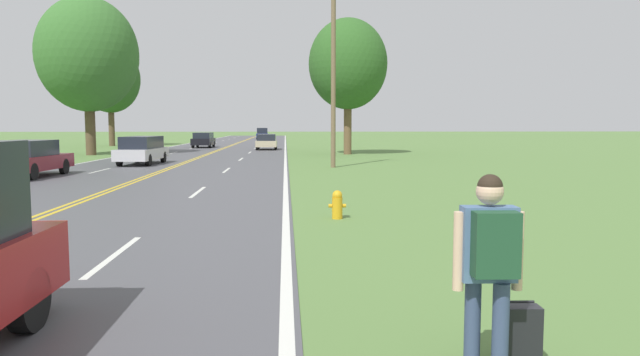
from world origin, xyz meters
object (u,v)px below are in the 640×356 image
(car_champagne_hatchback_mid_far, at_px, (267,141))
(tree_right_cluster, at_px, (88,55))
(fire_hydrant, at_px, (337,204))
(tree_left_verge, at_px, (110,79))
(suitcase, at_px, (518,338))
(car_maroon_sedan_approaching, at_px, (27,158))
(car_black_hatchback_receding, at_px, (203,140))
(car_dark_blue_van_distant, at_px, (262,133))
(hitchhiker_person, at_px, (490,255))
(car_silver_van_mid_near, at_px, (142,149))
(tree_behind_sign, at_px, (348,64))

(car_champagne_hatchback_mid_far, bearing_deg, tree_right_cluster, -55.21)
(fire_hydrant, distance_m, tree_left_verge, 52.73)
(suitcase, height_order, car_maroon_sedan_approaching, car_maroon_sedan_approaching)
(car_black_hatchback_receding, xyz_separation_m, car_dark_blue_van_distant, (4.39, 33.75, 0.14))
(hitchhiker_person, bearing_deg, tree_right_cluster, 24.79)
(suitcase, bearing_deg, car_silver_van_mid_near, 22.10)
(car_champagne_hatchback_mid_far, bearing_deg, suitcase, 4.71)
(car_silver_van_mid_near, bearing_deg, suitcase, -157.24)
(tree_left_verge, height_order, tree_behind_sign, tree_left_verge)
(fire_hydrant, bearing_deg, car_black_hatchback_receding, 101.95)
(fire_hydrant, xyz_separation_m, tree_left_verge, (-19.47, 48.55, 6.65))
(fire_hydrant, relative_size, car_black_hatchback_receding, 0.16)
(tree_left_verge, bearing_deg, tree_right_cluster, -77.74)
(tree_right_cluster, height_order, car_black_hatchback_receding, tree_right_cluster)
(suitcase, relative_size, tree_left_verge, 0.06)
(car_silver_van_mid_near, xyz_separation_m, car_black_hatchback_receding, (-0.06, 24.22, -0.04))
(hitchhiker_person, height_order, fire_hydrant, hitchhiker_person)
(tree_left_verge, relative_size, car_silver_van_mid_near, 2.15)
(car_maroon_sedan_approaching, height_order, car_black_hatchback_receding, car_maroon_sedan_approaching)
(suitcase, distance_m, fire_hydrant, 8.27)
(hitchhiker_person, xyz_separation_m, fire_hydrant, (-0.51, 8.40, -0.73))
(car_dark_blue_van_distant, bearing_deg, tree_behind_sign, 7.78)
(tree_right_cluster, xyz_separation_m, car_black_hatchback_receding, (6.16, 13.84, -6.42))
(fire_hydrant, distance_m, tree_right_cluster, 33.98)
(car_maroon_sedan_approaching, distance_m, car_black_hatchback_receding, 32.18)
(car_maroon_sedan_approaching, height_order, car_silver_van_mid_near, car_silver_van_mid_near)
(suitcase, distance_m, tree_behind_sign, 38.37)
(tree_left_verge, bearing_deg, tree_behind_sign, -39.68)
(suitcase, distance_m, car_silver_van_mid_near, 29.13)
(car_black_hatchback_receding, bearing_deg, tree_behind_sign, -136.83)
(tree_left_verge, relative_size, car_maroon_sedan_approaching, 2.20)
(fire_hydrant, distance_m, car_black_hatchback_receding, 44.32)
(tree_right_cluster, distance_m, car_silver_van_mid_near, 13.69)
(tree_behind_sign, distance_m, car_silver_van_mid_near, 17.33)
(tree_behind_sign, height_order, car_black_hatchback_receding, tree_behind_sign)
(tree_left_verge, distance_m, tree_behind_sign, 29.82)
(car_dark_blue_van_distant, bearing_deg, car_champagne_hatchback_mid_far, 0.79)
(hitchhiker_person, relative_size, car_black_hatchback_receding, 0.41)
(tree_left_verge, xyz_separation_m, car_maroon_sedan_approaching, (7.61, -37.26, -6.19))
(car_black_hatchback_receding, bearing_deg, car_champagne_hatchback_mid_far, -128.68)
(car_maroon_sedan_approaching, relative_size, car_black_hatchback_receding, 1.13)
(car_dark_blue_van_distant, bearing_deg, tree_right_cluster, -14.56)
(tree_left_verge, distance_m, car_silver_van_mid_near, 31.79)
(hitchhiker_person, bearing_deg, suitcase, -61.38)
(fire_hydrant, bearing_deg, car_dark_blue_van_distant, 93.55)
(suitcase, relative_size, car_silver_van_mid_near, 0.13)
(car_silver_van_mid_near, height_order, car_champagne_hatchback_mid_far, car_silver_van_mid_near)
(tree_left_verge, height_order, car_maroon_sedan_approaching, tree_left_verge)
(hitchhiker_person, relative_size, tree_behind_sign, 0.17)
(suitcase, bearing_deg, car_dark_blue_van_distant, 5.88)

